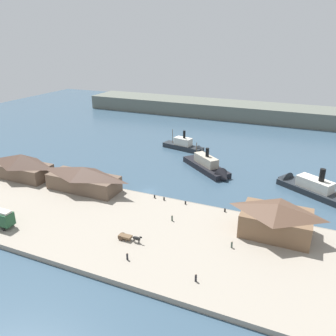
{
  "coord_description": "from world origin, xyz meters",
  "views": [
    {
      "loc": [
        43.05,
        -83.7,
        44.86
      ],
      "look_at": [
        -0.34,
        15.71,
        2.0
      ],
      "focal_mm": 36.26,
      "sensor_mm": 36.0,
      "label": 1
    }
  ],
  "objects_px": {
    "ferry_near_quay": "(210,168)",
    "mooring_post_east": "(164,199)",
    "pedestrian_standing_center": "(172,218)",
    "mooring_post_center_east": "(185,203)",
    "ferry_shed_customs_shed": "(276,219)",
    "ferry_shed_west_terminal": "(83,178)",
    "horse_cart": "(129,237)",
    "mooring_post_center_west": "(155,197)",
    "mooring_post_west": "(225,210)",
    "ferry_moored_east": "(186,146)",
    "pedestrian_near_east_shed": "(232,245)",
    "ferry_approaching_west": "(306,186)",
    "pedestrian_near_west_shed": "(196,278)",
    "pedestrian_near_cart": "(127,256)",
    "ferry_shed_east_terminal": "(23,166)"
  },
  "relations": [
    {
      "from": "mooring_post_center_east",
      "to": "ferry_approaching_west",
      "type": "relative_size",
      "value": 0.04
    },
    {
      "from": "mooring_post_center_west",
      "to": "mooring_post_center_east",
      "type": "bearing_deg",
      "value": -0.51
    },
    {
      "from": "pedestrian_standing_center",
      "to": "ferry_near_quay",
      "type": "height_order",
      "value": "ferry_near_quay"
    },
    {
      "from": "pedestrian_standing_center",
      "to": "ferry_shed_east_terminal",
      "type": "bearing_deg",
      "value": 173.54
    },
    {
      "from": "ferry_moored_east",
      "to": "ferry_approaching_west",
      "type": "bearing_deg",
      "value": -25.15
    },
    {
      "from": "pedestrian_near_west_shed",
      "to": "pedestrian_standing_center",
      "type": "relative_size",
      "value": 1.05
    },
    {
      "from": "ferry_shed_west_terminal",
      "to": "mooring_post_center_east",
      "type": "relative_size",
      "value": 24.76
    },
    {
      "from": "ferry_shed_west_terminal",
      "to": "mooring_post_center_east",
      "type": "xyz_separation_m",
      "value": [
        31.38,
        3.26,
        -3.28
      ]
    },
    {
      "from": "pedestrian_standing_center",
      "to": "mooring_post_center_east",
      "type": "height_order",
      "value": "pedestrian_standing_center"
    },
    {
      "from": "pedestrian_near_east_shed",
      "to": "mooring_post_west",
      "type": "distance_m",
      "value": 16.19
    },
    {
      "from": "mooring_post_east",
      "to": "ferry_near_quay",
      "type": "distance_m",
      "value": 28.61
    },
    {
      "from": "pedestrian_near_west_shed",
      "to": "mooring_post_east",
      "type": "relative_size",
      "value": 1.9
    },
    {
      "from": "mooring_post_east",
      "to": "ferry_shed_west_terminal",
      "type": "bearing_deg",
      "value": -172.88
    },
    {
      "from": "ferry_shed_west_terminal",
      "to": "ferry_shed_customs_shed",
      "type": "xyz_separation_m",
      "value": [
        55.88,
        -2.15,
        0.23
      ]
    },
    {
      "from": "mooring_post_center_west",
      "to": "mooring_post_east",
      "type": "height_order",
      "value": "same"
    },
    {
      "from": "pedestrian_near_cart",
      "to": "ferry_approaching_west",
      "type": "distance_m",
      "value": 62.19
    },
    {
      "from": "pedestrian_standing_center",
      "to": "ferry_moored_east",
      "type": "distance_m",
      "value": 59.97
    },
    {
      "from": "ferry_shed_customs_shed",
      "to": "ferry_approaching_west",
      "type": "bearing_deg",
      "value": 80.05
    },
    {
      "from": "ferry_approaching_west",
      "to": "mooring_post_center_west",
      "type": "bearing_deg",
      "value": -147.37
    },
    {
      "from": "mooring_post_center_west",
      "to": "mooring_post_west",
      "type": "bearing_deg",
      "value": 0.28
    },
    {
      "from": "pedestrian_standing_center",
      "to": "mooring_post_west",
      "type": "bearing_deg",
      "value": 41.86
    },
    {
      "from": "ferry_shed_west_terminal",
      "to": "pedestrian_near_cart",
      "type": "height_order",
      "value": "ferry_shed_west_terminal"
    },
    {
      "from": "mooring_post_east",
      "to": "ferry_near_quay",
      "type": "bearing_deg",
      "value": 80.3
    },
    {
      "from": "pedestrian_standing_center",
      "to": "ferry_near_quay",
      "type": "xyz_separation_m",
      "value": [
        -1.66,
        37.72,
        -0.3
      ]
    },
    {
      "from": "pedestrian_standing_center",
      "to": "mooring_post_center_west",
      "type": "height_order",
      "value": "pedestrian_standing_center"
    },
    {
      "from": "pedestrian_near_east_shed",
      "to": "ferry_moored_east",
      "type": "relative_size",
      "value": 0.08
    },
    {
      "from": "ferry_near_quay",
      "to": "ferry_shed_customs_shed",
      "type": "bearing_deg",
      "value": -52.07
    },
    {
      "from": "ferry_near_quay",
      "to": "mooring_post_east",
      "type": "bearing_deg",
      "value": -99.7
    },
    {
      "from": "pedestrian_near_east_shed",
      "to": "ferry_approaching_west",
      "type": "bearing_deg",
      "value": 71.73
    },
    {
      "from": "horse_cart",
      "to": "mooring_post_center_east",
      "type": "bearing_deg",
      "value": 76.03
    },
    {
      "from": "pedestrian_standing_center",
      "to": "ferry_near_quay",
      "type": "relative_size",
      "value": 0.07
    },
    {
      "from": "horse_cart",
      "to": "mooring_post_center_west",
      "type": "height_order",
      "value": "horse_cart"
    },
    {
      "from": "ferry_near_quay",
      "to": "ferry_shed_west_terminal",
      "type": "bearing_deg",
      "value": -133.57
    },
    {
      "from": "pedestrian_standing_center",
      "to": "ferry_approaching_west",
      "type": "xyz_separation_m",
      "value": [
        29.8,
        34.94,
        -0.3
      ]
    },
    {
      "from": "mooring_post_center_east",
      "to": "ferry_near_quay",
      "type": "distance_m",
      "value": 28.11
    },
    {
      "from": "mooring_post_center_west",
      "to": "mooring_post_center_east",
      "type": "height_order",
      "value": "same"
    },
    {
      "from": "mooring_post_west",
      "to": "ferry_near_quay",
      "type": "height_order",
      "value": "ferry_near_quay"
    },
    {
      "from": "mooring_post_east",
      "to": "ferry_moored_east",
      "type": "relative_size",
      "value": 0.05
    },
    {
      "from": "mooring_post_east",
      "to": "mooring_post_west",
      "type": "xyz_separation_m",
      "value": [
        17.46,
        0.32,
        0.0
      ]
    },
    {
      "from": "pedestrian_standing_center",
      "to": "ferry_approaching_west",
      "type": "relative_size",
      "value": 0.07
    },
    {
      "from": "mooring_post_west",
      "to": "ferry_moored_east",
      "type": "xyz_separation_m",
      "value": [
        -28.75,
        47.44,
        0.02
      ]
    },
    {
      "from": "pedestrian_near_cart",
      "to": "pedestrian_near_west_shed",
      "type": "relative_size",
      "value": 0.99
    },
    {
      "from": "ferry_shed_west_terminal",
      "to": "horse_cart",
      "type": "xyz_separation_m",
      "value": [
        25.98,
        -18.42,
        -2.81
      ]
    },
    {
      "from": "mooring_post_center_east",
      "to": "mooring_post_west",
      "type": "height_order",
      "value": "same"
    },
    {
      "from": "mooring_post_center_west",
      "to": "ferry_approaching_west",
      "type": "bearing_deg",
      "value": 32.63
    },
    {
      "from": "pedestrian_near_cart",
      "to": "ferry_shed_customs_shed",
      "type": "bearing_deg",
      "value": 40.1
    },
    {
      "from": "pedestrian_near_east_shed",
      "to": "ferry_approaching_west",
      "type": "height_order",
      "value": "ferry_approaching_west"
    },
    {
      "from": "ferry_shed_west_terminal",
      "to": "mooring_post_center_west",
      "type": "bearing_deg",
      "value": 8.67
    },
    {
      "from": "ferry_shed_customs_shed",
      "to": "mooring_post_center_east",
      "type": "bearing_deg",
      "value": 167.56
    },
    {
      "from": "ferry_shed_customs_shed",
      "to": "mooring_post_west",
      "type": "height_order",
      "value": "ferry_shed_customs_shed"
    }
  ]
}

